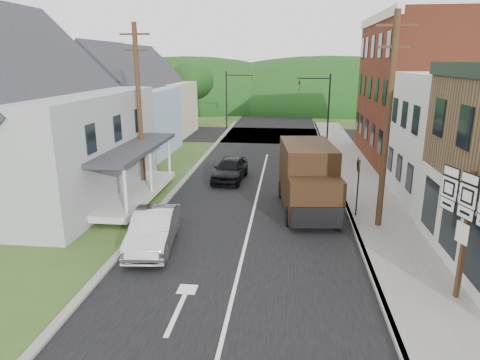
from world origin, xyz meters
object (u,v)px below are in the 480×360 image
(dark_sedan, at_px, (230,169))
(route_sign_cluster, at_px, (466,218))
(silver_sedan, at_px, (154,230))
(delivery_van, at_px, (308,179))
(warning_sign, at_px, (358,178))

(dark_sedan, distance_m, route_sign_cluster, 15.46)
(silver_sedan, distance_m, dark_sedan, 10.04)
(delivery_van, height_order, warning_sign, delivery_van)
(dark_sedan, height_order, warning_sign, warning_sign)
(delivery_van, xyz_separation_m, warning_sign, (2.19, -0.78, 0.31))
(warning_sign, bearing_deg, dark_sedan, 139.48)
(delivery_van, bearing_deg, warning_sign, -25.49)
(silver_sedan, relative_size, route_sign_cluster, 1.11)
(delivery_van, distance_m, warning_sign, 2.35)
(dark_sedan, distance_m, delivery_van, 6.74)
(delivery_van, relative_size, warning_sign, 2.13)
(warning_sign, bearing_deg, silver_sedan, -153.11)
(silver_sedan, xyz_separation_m, warning_sign, (8.31, 4.15, 1.23))
(delivery_van, bearing_deg, route_sign_cluster, -67.54)
(silver_sedan, bearing_deg, delivery_van, 32.44)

